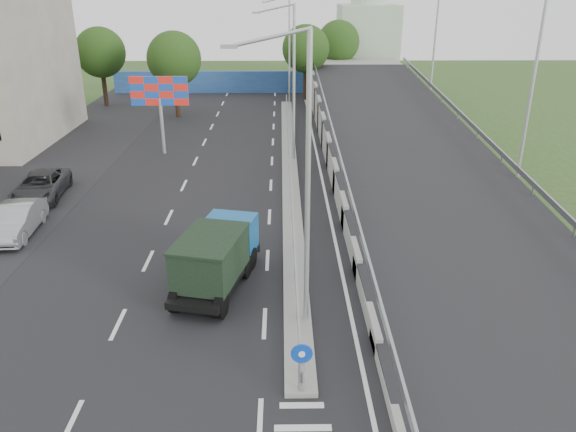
{
  "coord_description": "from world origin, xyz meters",
  "views": [
    {
      "loc": [
        -0.57,
        -11.28,
        11.46
      ],
      "look_at": [
        -0.28,
        10.89,
        2.2
      ],
      "focal_mm": 35.0,
      "sensor_mm": 36.0,
      "label": 1
    }
  ],
  "objects_px": {
    "billboard": "(160,95)",
    "parked_car_c": "(41,186)",
    "lamp_post_mid": "(291,76)",
    "dump_truck": "(217,255)",
    "sign_bollard": "(301,367)",
    "lamp_post_near": "(302,171)",
    "lamp_post_far": "(287,44)",
    "church": "(367,37)",
    "parked_car_b": "(17,220)"
  },
  "relations": [
    {
      "from": "dump_truck",
      "to": "parked_car_b",
      "type": "height_order",
      "value": "dump_truck"
    },
    {
      "from": "lamp_post_near",
      "to": "parked_car_b",
      "type": "bearing_deg",
      "value": 149.57
    },
    {
      "from": "parked_car_b",
      "to": "parked_car_c",
      "type": "relative_size",
      "value": 0.87
    },
    {
      "from": "lamp_post_near",
      "to": "dump_truck",
      "type": "distance_m",
      "value": 6.19
    },
    {
      "from": "lamp_post_far",
      "to": "sign_bollard",
      "type": "bearing_deg",
      "value": -90.14
    },
    {
      "from": "lamp_post_far",
      "to": "parked_car_c",
      "type": "relative_size",
      "value": 1.92
    },
    {
      "from": "lamp_post_near",
      "to": "dump_truck",
      "type": "bearing_deg",
      "value": 139.06
    },
    {
      "from": "parked_car_c",
      "to": "lamp_post_far",
      "type": "bearing_deg",
      "value": 56.3
    },
    {
      "from": "lamp_post_near",
      "to": "dump_truck",
      "type": "xyz_separation_m",
      "value": [
        -3.27,
        2.84,
        -4.43
      ]
    },
    {
      "from": "billboard",
      "to": "parked_car_c",
      "type": "height_order",
      "value": "billboard"
    },
    {
      "from": "sign_bollard",
      "to": "billboard",
      "type": "bearing_deg",
      "value": 109.21
    },
    {
      "from": "dump_truck",
      "to": "lamp_post_mid",
      "type": "bearing_deg",
      "value": 92.5
    },
    {
      "from": "dump_truck",
      "to": "parked_car_c",
      "type": "xyz_separation_m",
      "value": [
        -11.13,
        10.21,
        -0.65
      ]
    },
    {
      "from": "lamp_post_near",
      "to": "parked_car_c",
      "type": "relative_size",
      "value": 1.92
    },
    {
      "from": "parked_car_b",
      "to": "parked_car_c",
      "type": "xyz_separation_m",
      "value": [
        -0.83,
        5.07,
        -0.03
      ]
    },
    {
      "from": "lamp_post_near",
      "to": "church",
      "type": "height_order",
      "value": "church"
    },
    {
      "from": "lamp_post_near",
      "to": "billboard",
      "type": "relative_size",
      "value": 1.83
    },
    {
      "from": "lamp_post_near",
      "to": "lamp_post_mid",
      "type": "height_order",
      "value": "same"
    },
    {
      "from": "sign_bollard",
      "to": "church",
      "type": "xyz_separation_m",
      "value": [
        10.0,
        57.83,
        4.28
      ]
    },
    {
      "from": "dump_truck",
      "to": "lamp_post_near",
      "type": "bearing_deg",
      "value": -27.66
    },
    {
      "from": "lamp_post_near",
      "to": "church",
      "type": "distance_m",
      "value": 54.9
    },
    {
      "from": "sign_bollard",
      "to": "lamp_post_near",
      "type": "xyz_separation_m",
      "value": [
        0.11,
        3.83,
        4.77
      ]
    },
    {
      "from": "lamp_post_near",
      "to": "dump_truck",
      "type": "height_order",
      "value": "lamp_post_near"
    },
    {
      "from": "billboard",
      "to": "parked_car_c",
      "type": "relative_size",
      "value": 1.05
    },
    {
      "from": "dump_truck",
      "to": "billboard",
      "type": "bearing_deg",
      "value": 120.23
    },
    {
      "from": "sign_bollard",
      "to": "parked_car_b",
      "type": "distance_m",
      "value": 17.9
    },
    {
      "from": "lamp_post_near",
      "to": "lamp_post_mid",
      "type": "distance_m",
      "value": 20.0
    },
    {
      "from": "church",
      "to": "billboard",
      "type": "height_order",
      "value": "church"
    },
    {
      "from": "sign_bollard",
      "to": "lamp_post_near",
      "type": "bearing_deg",
      "value": 88.36
    },
    {
      "from": "lamp_post_near",
      "to": "parked_car_c",
      "type": "distance_m",
      "value": 20.08
    },
    {
      "from": "billboard",
      "to": "dump_truck",
      "type": "xyz_separation_m",
      "value": [
        5.84,
        -19.16,
        -2.81
      ]
    },
    {
      "from": "lamp_post_far",
      "to": "church",
      "type": "height_order",
      "value": "church"
    },
    {
      "from": "lamp_post_far",
      "to": "church",
      "type": "distance_m",
      "value": 17.15
    },
    {
      "from": "billboard",
      "to": "dump_truck",
      "type": "bearing_deg",
      "value": -73.05
    },
    {
      "from": "lamp_post_far",
      "to": "dump_truck",
      "type": "distance_m",
      "value": 37.57
    },
    {
      "from": "dump_truck",
      "to": "parked_car_b",
      "type": "distance_m",
      "value": 11.53
    },
    {
      "from": "lamp_post_mid",
      "to": "dump_truck",
      "type": "height_order",
      "value": "lamp_post_mid"
    },
    {
      "from": "lamp_post_far",
      "to": "parked_car_c",
      "type": "bearing_deg",
      "value": -118.11
    },
    {
      "from": "lamp_post_far",
      "to": "dump_truck",
      "type": "height_order",
      "value": "lamp_post_far"
    },
    {
      "from": "lamp_post_near",
      "to": "church",
      "type": "relative_size",
      "value": 0.73
    },
    {
      "from": "parked_car_c",
      "to": "dump_truck",
      "type": "bearing_deg",
      "value": -48.11
    },
    {
      "from": "lamp_post_mid",
      "to": "dump_truck",
      "type": "relative_size",
      "value": 1.69
    },
    {
      "from": "sign_bollard",
      "to": "lamp_post_far",
      "type": "relative_size",
      "value": 0.17
    },
    {
      "from": "billboard",
      "to": "parked_car_b",
      "type": "xyz_separation_m",
      "value": [
        -4.46,
        -14.03,
        -3.43
      ]
    },
    {
      "from": "lamp_post_near",
      "to": "sign_bollard",
      "type": "bearing_deg",
      "value": -91.64
    },
    {
      "from": "lamp_post_mid",
      "to": "billboard",
      "type": "xyz_separation_m",
      "value": [
        -9.11,
        2.0,
        -1.62
      ]
    },
    {
      "from": "parked_car_b",
      "to": "lamp_post_near",
      "type": "bearing_deg",
      "value": -34.26
    },
    {
      "from": "sign_bollard",
      "to": "parked_car_c",
      "type": "xyz_separation_m",
      "value": [
        -14.29,
        16.87,
        -0.3
      ]
    },
    {
      "from": "church",
      "to": "dump_truck",
      "type": "distance_m",
      "value": 52.97
    },
    {
      "from": "sign_bollard",
      "to": "parked_car_b",
      "type": "relative_size",
      "value": 0.36
    }
  ]
}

